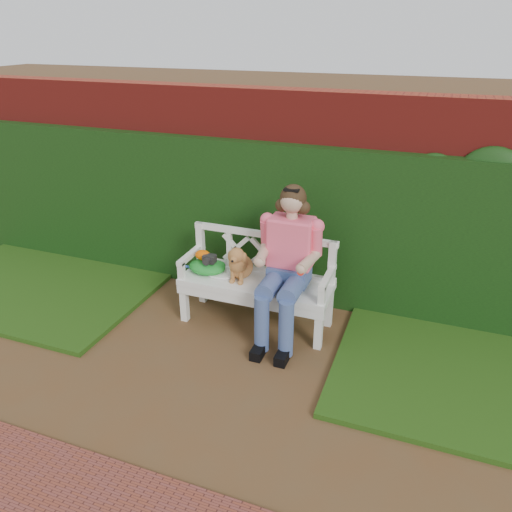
% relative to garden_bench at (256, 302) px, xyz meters
% --- Properties ---
extents(ground, '(60.00, 60.00, 0.00)m').
position_rel_garden_bench_xyz_m(ground, '(-0.20, -1.03, -0.24)').
color(ground, brown).
extents(brick_wall, '(10.00, 0.30, 2.20)m').
position_rel_garden_bench_xyz_m(brick_wall, '(-0.20, 0.87, 0.86)').
color(brick_wall, maroon).
rests_on(brick_wall, ground).
extents(ivy_hedge, '(10.00, 0.18, 1.70)m').
position_rel_garden_bench_xyz_m(ivy_hedge, '(-0.20, 0.65, 0.61)').
color(ivy_hedge, '#164210').
rests_on(ivy_hedge, ground).
extents(grass_left, '(2.60, 2.00, 0.05)m').
position_rel_garden_bench_xyz_m(grass_left, '(-2.60, -0.13, -0.21)').
color(grass_left, '#1E3C11').
rests_on(grass_left, ground).
extents(grass_right, '(2.60, 2.00, 0.05)m').
position_rel_garden_bench_xyz_m(grass_right, '(2.20, -0.13, -0.21)').
color(grass_right, '#1E3C11').
rests_on(grass_right, ground).
extents(garden_bench, '(1.60, 0.64, 0.48)m').
position_rel_garden_bench_xyz_m(garden_bench, '(0.00, 0.00, 0.00)').
color(garden_bench, white).
rests_on(garden_bench, ground).
extents(seated_woman, '(0.64, 0.85, 1.50)m').
position_rel_garden_bench_xyz_m(seated_woman, '(0.34, -0.02, 0.51)').
color(seated_woman, '#D24E60').
rests_on(seated_woman, ground).
extents(dog, '(0.35, 0.40, 0.37)m').
position_rel_garden_bench_xyz_m(dog, '(-0.16, -0.00, 0.43)').
color(dog, olive).
rests_on(dog, garden_bench).
extents(tennis_racket, '(0.66, 0.36, 0.03)m').
position_rel_garden_bench_xyz_m(tennis_racket, '(-0.41, 0.02, 0.26)').
color(tennis_racket, silver).
rests_on(tennis_racket, garden_bench).
extents(green_bag, '(0.44, 0.38, 0.13)m').
position_rel_garden_bench_xyz_m(green_bag, '(-0.53, 0.00, 0.31)').
color(green_bag, '#187820').
rests_on(green_bag, garden_bench).
extents(camera_item, '(0.12, 0.09, 0.08)m').
position_rel_garden_bench_xyz_m(camera_item, '(-0.49, -0.02, 0.41)').
color(camera_item, black).
rests_on(camera_item, green_bag).
extents(baseball_glove, '(0.18, 0.15, 0.10)m').
position_rel_garden_bench_xyz_m(baseball_glove, '(-0.58, 0.01, 0.42)').
color(baseball_glove, '#E35701').
rests_on(baseball_glove, green_bag).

